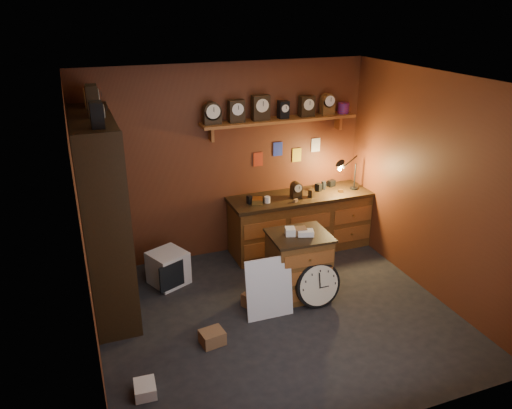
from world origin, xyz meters
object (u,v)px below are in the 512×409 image
object	(u,v)px
workbench	(301,219)
low_cabinet	(299,262)
shelving_unit	(99,208)
big_round_clock	(318,285)

from	to	relation	value
workbench	low_cabinet	size ratio (longest dim) A/B	2.31
shelving_unit	big_round_clock	size ratio (longest dim) A/B	4.53
low_cabinet	big_round_clock	world-z (taller)	low_cabinet
shelving_unit	low_cabinet	bearing A→B (deg)	-15.77
big_round_clock	workbench	bearing A→B (deg)	72.44
shelving_unit	low_cabinet	xyz separation A→B (m)	(2.22, -0.63, -0.81)
shelving_unit	low_cabinet	size ratio (longest dim) A/B	2.82
shelving_unit	workbench	bearing A→B (deg)	10.07
workbench	shelving_unit	bearing A→B (deg)	-169.93
shelving_unit	big_round_clock	bearing A→B (deg)	-21.91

